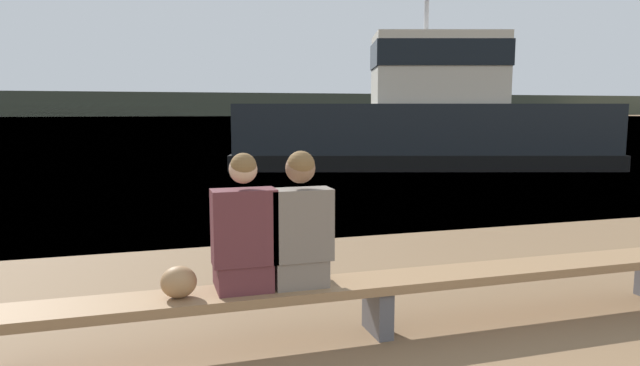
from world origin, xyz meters
TOP-DOWN VIEW (x-y plane):
  - water_surface at (0.00, 126.36)m, footprint 240.00×240.00m
  - far_shoreline at (0.00, 151.70)m, footprint 600.00×12.00m
  - bench_main at (0.01, 3.16)m, footprint 6.06×0.42m
  - person_left at (-1.02, 3.17)m, footprint 0.45×0.41m
  - person_right at (-0.61, 3.17)m, footprint 0.45×0.42m
  - shopping_bag at (-1.47, 3.14)m, footprint 0.25×0.20m
  - tugboat_red at (6.38, 14.99)m, footprint 11.67×6.64m

SIDE VIEW (x-z plane):
  - water_surface at x=0.00m, z-range 0.00..0.00m
  - bench_main at x=0.01m, z-range 0.14..0.57m
  - shopping_bag at x=-1.47m, z-range 0.43..0.66m
  - person_left at x=-1.02m, z-range 0.35..1.34m
  - person_right at x=-0.61m, z-range 0.36..1.36m
  - tugboat_red at x=6.38m, z-range -2.09..4.59m
  - far_shoreline at x=0.00m, z-range 0.00..5.95m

